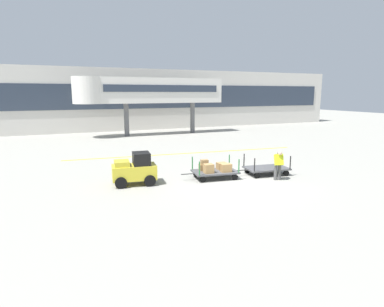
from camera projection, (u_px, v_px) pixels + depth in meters
The scene contains 8 objects.
ground_plane at pixel (238, 183), 16.17m from camera, with size 120.00×120.00×0.00m, color #9E9B91.
apron_lead_line at pixel (187, 153), 24.04m from camera, with size 17.43×0.20×0.01m, color yellow.
terminal_building at pixel (124, 100), 38.83m from camera, with size 60.60×2.51×7.29m.
jet_bridge at pixel (145, 91), 33.67m from camera, with size 15.71×3.00×5.99m.
baggage_tug at pixel (135, 170), 15.74m from camera, with size 2.23×1.48×1.58m.
baggage_cart_lead at pixel (215, 169), 16.90m from camera, with size 3.07×1.71×1.10m.
baggage_cart_middle at pixel (266, 168), 17.74m from camera, with size 3.07×1.71×1.10m.
baggage_handler at pixel (278, 164), 16.48m from camera, with size 0.51×0.52×1.56m.
Camera 1 is at (-8.46, -13.34, 4.42)m, focal length 30.21 mm.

